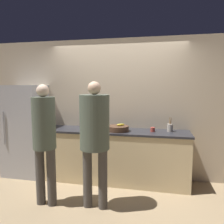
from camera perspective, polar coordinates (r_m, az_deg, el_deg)
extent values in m
plane|color=#9E8460|center=(3.90, -0.45, -19.46)|extent=(14.00, 14.00, 0.00)
cube|color=#C6B293|center=(4.16, 1.45, 0.89)|extent=(5.20, 0.06, 2.60)
cube|color=beige|center=(4.05, 0.63, -11.53)|extent=(2.61, 0.60, 0.91)
cube|color=#28282D|center=(3.93, 0.63, -4.98)|extent=(2.64, 0.63, 0.03)
cube|color=#B7B7BC|center=(4.60, -21.70, -4.42)|extent=(0.74, 0.61, 1.74)
cylinder|color=#99999E|center=(4.46, -26.41, -3.85)|extent=(0.02, 0.02, 0.61)
cylinder|color=#4C4742|center=(3.48, -18.22, -15.58)|extent=(0.13, 0.13, 0.84)
cylinder|color=#4C4742|center=(3.40, -15.52, -16.04)|extent=(0.13, 0.13, 0.84)
cylinder|color=#515B4C|center=(3.23, -17.37, -2.76)|extent=(0.32, 0.32, 0.74)
sphere|color=beige|center=(3.19, -17.65, 5.34)|extent=(0.18, 0.18, 0.18)
cylinder|color=#4C4742|center=(3.27, -6.41, -16.64)|extent=(0.13, 0.13, 0.86)
cylinder|color=#4C4742|center=(3.21, -2.41, -17.06)|extent=(0.13, 0.13, 0.86)
cylinder|color=#515B4C|center=(3.01, -4.57, -2.65)|extent=(0.41, 0.41, 0.75)
sphere|color=#DBAD89|center=(2.97, -4.66, 6.25)|extent=(0.18, 0.18, 0.18)
cylinder|color=#4C3323|center=(3.83, 1.56, -4.31)|extent=(0.38, 0.38, 0.09)
ellipsoid|color=yellow|center=(3.81, 2.27, -3.36)|extent=(0.15, 0.12, 0.04)
cylinder|color=#ADA393|center=(3.91, 14.92, -4.01)|extent=(0.10, 0.10, 0.13)
cylinder|color=#99754C|center=(3.90, 14.79, -2.75)|extent=(0.01, 0.05, 0.19)
cylinder|color=#99754C|center=(3.90, 15.09, -2.75)|extent=(0.03, 0.04, 0.19)
cylinder|color=#99754C|center=(3.89, 14.96, -2.78)|extent=(0.04, 0.01, 0.19)
cylinder|color=red|center=(3.93, -7.88, -3.86)|extent=(0.06, 0.06, 0.12)
cylinder|color=red|center=(3.91, -7.90, -2.69)|extent=(0.03, 0.03, 0.04)
cylinder|color=black|center=(3.91, -7.91, -2.31)|extent=(0.03, 0.03, 0.01)
cylinder|color=#333338|center=(4.26, -15.27, -2.98)|extent=(0.06, 0.06, 0.16)
cylinder|color=#333338|center=(4.25, -15.31, -1.62)|extent=(0.03, 0.03, 0.05)
cylinder|color=black|center=(4.24, -15.33, -1.18)|extent=(0.03, 0.03, 0.02)
cylinder|color=#A33D33|center=(3.84, 10.58, -4.52)|extent=(0.08, 0.08, 0.08)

